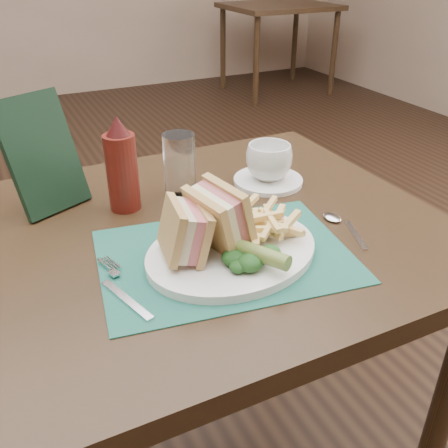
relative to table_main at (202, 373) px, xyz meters
name	(u,v)px	position (x,y,z in m)	size (l,w,h in m)	color
floor	(145,353)	(0.00, 0.50, -0.38)	(7.00, 7.00, 0.00)	black
wall_back	(22,99)	(0.00, 4.00, -0.38)	(6.00, 6.00, 0.00)	tan
table_main	(202,373)	(0.00, 0.00, 0.00)	(0.90, 0.75, 0.75)	black
table_bg_right	(277,49)	(2.16, 3.25, 0.00)	(0.90, 0.75, 0.75)	black
placemat	(225,256)	(0.00, -0.11, 0.38)	(0.41, 0.29, 0.00)	#1B5749
plate	(232,252)	(0.01, -0.12, 0.38)	(0.30, 0.24, 0.01)	white
sandwich_half_a	(172,233)	(-0.09, -0.11, 0.44)	(0.06, 0.09, 0.09)	tan
sandwich_half_b	(209,220)	(-0.02, -0.11, 0.45)	(0.06, 0.11, 0.10)	tan
kale_garnish	(254,256)	(0.02, -0.17, 0.41)	(0.11, 0.08, 0.03)	#163C16
pickle_spear	(255,252)	(0.02, -0.18, 0.41)	(0.02, 0.02, 0.12)	#5A722B
fries_pile	(264,220)	(0.08, -0.10, 0.42)	(0.18, 0.20, 0.05)	#E8C574
fork	(121,286)	(-0.18, -0.13, 0.38)	(0.03, 0.17, 0.01)	silver
spoon	(347,227)	(0.24, -0.13, 0.38)	(0.03, 0.15, 0.01)	silver
saucer	(268,181)	(0.21, 0.11, 0.38)	(0.15, 0.15, 0.01)	white
coffee_cup	(269,162)	(0.21, 0.11, 0.42)	(0.10, 0.10, 0.08)	white
drinking_glass	(180,165)	(0.02, 0.14, 0.44)	(0.06, 0.06, 0.13)	white
ketchup_bottle	(121,164)	(-0.10, 0.13, 0.47)	(0.06, 0.06, 0.19)	#4F130D
check_presenter	(42,154)	(-0.23, 0.20, 0.48)	(0.14, 0.01, 0.22)	black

